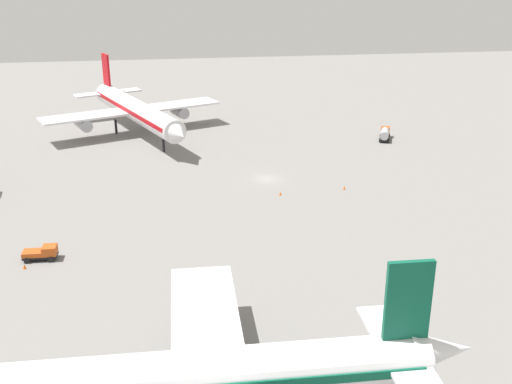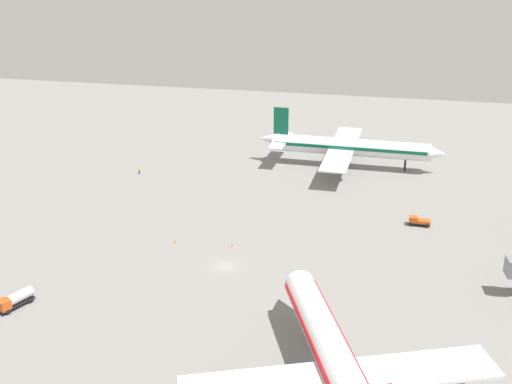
{
  "view_description": "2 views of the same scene",
  "coord_description": "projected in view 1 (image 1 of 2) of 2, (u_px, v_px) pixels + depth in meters",
  "views": [
    {
      "loc": [
        103.44,
        -17.86,
        37.65
      ],
      "look_at": [
        17.16,
        -4.6,
        4.2
      ],
      "focal_mm": 43.15,
      "sensor_mm": 36.0,
      "label": 1
    },
    {
      "loc": [
        -106.47,
        -29.45,
        57.63
      ],
      "look_at": [
        21.46,
        -1.01,
        6.68
      ],
      "focal_mm": 47.01,
      "sensor_mm": 36.0,
      "label": 2
    }
  ],
  "objects": [
    {
      "name": "ground",
      "position": [
        267.0,
        179.0,
        111.48
      ],
      "size": [
        288.0,
        288.0,
        0.0
      ],
      "primitive_type": "plane",
      "color": "gray"
    },
    {
      "name": "airplane_at_gate",
      "position": [
        135.0,
        110.0,
        137.48
      ],
      "size": [
        49.01,
        40.48,
        15.63
      ],
      "rotation": [
        0.0,
        0.0,
        0.39
      ],
      "color": "white",
      "rests_on": "ground"
    },
    {
      "name": "airplane_taxiing",
      "position": [
        193.0,
        377.0,
        50.48
      ],
      "size": [
        39.04,
        48.78,
        14.86
      ],
      "rotation": [
        0.0,
        0.0,
        4.69
      ],
      "color": "white",
      "rests_on": "ground"
    },
    {
      "name": "fuel_truck",
      "position": [
        385.0,
        133.0,
        134.92
      ],
      "size": [
        6.55,
        4.13,
        2.5
      ],
      "rotation": [
        0.0,
        0.0,
        2.76
      ],
      "color": "black",
      "rests_on": "ground"
    },
    {
      "name": "pushback_tractor",
      "position": [
        42.0,
        253.0,
        81.48
      ],
      "size": [
        2.33,
        4.46,
        1.9
      ],
      "rotation": [
        0.0,
        0.0,
        1.54
      ],
      "color": "black",
      "rests_on": "ground"
    },
    {
      "name": "safety_cone_near_gate",
      "position": [
        24.0,
        267.0,
        79.25
      ],
      "size": [
        0.44,
        0.44,
        0.6
      ],
      "primitive_type": "cone",
      "color": "#EA590C",
      "rests_on": "ground"
    },
    {
      "name": "safety_cone_mid_apron",
      "position": [
        344.0,
        188.0,
        106.32
      ],
      "size": [
        0.44,
        0.44,
        0.6
      ],
      "primitive_type": "cone",
      "color": "#EA590C",
      "rests_on": "ground"
    },
    {
      "name": "safety_cone_far_side",
      "position": [
        280.0,
        193.0,
        103.75
      ],
      "size": [
        0.44,
        0.44,
        0.6
      ],
      "primitive_type": "cone",
      "color": "#EA590C",
      "rests_on": "ground"
    }
  ]
}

